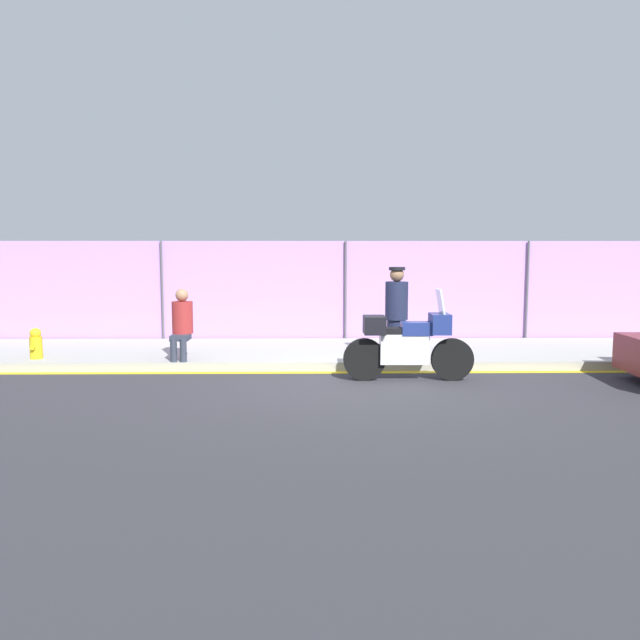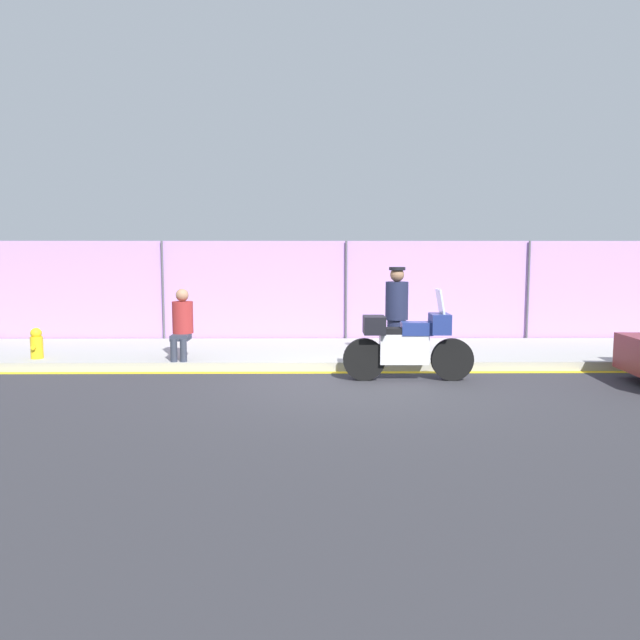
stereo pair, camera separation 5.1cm
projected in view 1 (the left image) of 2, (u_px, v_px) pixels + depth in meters
The scene contains 8 objects.
ground_plane at pixel (360, 385), 10.23m from camera, with size 120.00×120.00×0.00m, color #2D2D33.
sidewalk at pixel (350, 353), 12.95m from camera, with size 31.44×3.22×0.17m.
curb_paint_stripe at pixel (355, 372), 11.27m from camera, with size 31.44×0.18×0.01m.
storefront_fence at pixel (345, 293), 14.52m from camera, with size 29.87×0.17×2.42m.
motorcycle at pixel (407, 343), 10.53m from camera, with size 2.21×0.51×1.56m.
officer_standing at pixel (396, 312), 11.87m from camera, with size 0.43×0.43×1.72m.
person_seated_on_curb at pixel (182, 320), 11.68m from camera, with size 0.39×0.68×1.32m.
fire_hydrant at pixel (36, 344), 11.71m from camera, with size 0.23×0.29×0.59m.
Camera 1 is at (-0.81, -10.04, 2.17)m, focal length 35.00 mm.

